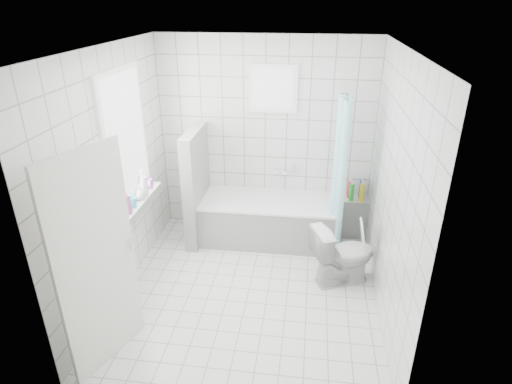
# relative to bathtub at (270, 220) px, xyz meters

# --- Properties ---
(ground) EXTENTS (3.00, 3.00, 0.00)m
(ground) POSITION_rel_bathtub_xyz_m (-0.11, -1.12, -0.29)
(ground) COLOR white
(ground) RESTS_ON ground
(ceiling) EXTENTS (3.00, 3.00, 0.00)m
(ceiling) POSITION_rel_bathtub_xyz_m (-0.11, -1.12, 2.31)
(ceiling) COLOR white
(ceiling) RESTS_ON ground
(wall_back) EXTENTS (2.80, 0.02, 2.60)m
(wall_back) POSITION_rel_bathtub_xyz_m (-0.11, 0.38, 1.01)
(wall_back) COLOR white
(wall_back) RESTS_ON ground
(wall_front) EXTENTS (2.80, 0.02, 2.60)m
(wall_front) POSITION_rel_bathtub_xyz_m (-0.11, -2.62, 1.01)
(wall_front) COLOR white
(wall_front) RESTS_ON ground
(wall_left) EXTENTS (0.02, 3.00, 2.60)m
(wall_left) POSITION_rel_bathtub_xyz_m (-1.51, -1.12, 1.01)
(wall_left) COLOR white
(wall_left) RESTS_ON ground
(wall_right) EXTENTS (0.02, 3.00, 2.60)m
(wall_right) POSITION_rel_bathtub_xyz_m (1.29, -1.12, 1.01)
(wall_right) COLOR white
(wall_right) RESTS_ON ground
(window_left) EXTENTS (0.01, 0.90, 1.40)m
(window_left) POSITION_rel_bathtub_xyz_m (-1.47, -0.82, 1.31)
(window_left) COLOR white
(window_left) RESTS_ON wall_left
(window_back) EXTENTS (0.50, 0.01, 0.50)m
(window_back) POSITION_rel_bathtub_xyz_m (-0.01, 0.33, 1.66)
(window_back) COLOR white
(window_back) RESTS_ON wall_back
(window_sill) EXTENTS (0.18, 1.02, 0.08)m
(window_sill) POSITION_rel_bathtub_xyz_m (-1.42, -0.82, 0.57)
(window_sill) COLOR white
(window_sill) RESTS_ON wall_left
(door) EXTENTS (0.32, 0.76, 2.00)m
(door) POSITION_rel_bathtub_xyz_m (-1.22, -2.23, 0.71)
(door) COLOR silver
(door) RESTS_ON ground
(bathtub) EXTENTS (1.79, 0.77, 0.58)m
(bathtub) POSITION_rel_bathtub_xyz_m (0.00, 0.00, 0.00)
(bathtub) COLOR white
(bathtub) RESTS_ON ground
(partition_wall) EXTENTS (0.15, 0.85, 1.50)m
(partition_wall) POSITION_rel_bathtub_xyz_m (-0.96, -0.05, 0.46)
(partition_wall) COLOR white
(partition_wall) RESTS_ON ground
(tiled_ledge) EXTENTS (0.40, 0.24, 0.55)m
(tiled_ledge) POSITION_rel_bathtub_xyz_m (1.10, 0.25, -0.02)
(tiled_ledge) COLOR white
(tiled_ledge) RESTS_ON ground
(toilet) EXTENTS (0.81, 0.65, 0.72)m
(toilet) POSITION_rel_bathtub_xyz_m (0.92, -0.83, 0.07)
(toilet) COLOR silver
(toilet) RESTS_ON ground
(curtain_rod) EXTENTS (0.02, 0.80, 0.02)m
(curtain_rod) POSITION_rel_bathtub_xyz_m (0.84, -0.02, 1.71)
(curtain_rod) COLOR silver
(curtain_rod) RESTS_ON wall_back
(shower_curtain) EXTENTS (0.14, 0.48, 1.78)m
(shower_curtain) POSITION_rel_bathtub_xyz_m (0.84, -0.16, 0.81)
(shower_curtain) COLOR #4EE5E6
(shower_curtain) RESTS_ON curtain_rod
(tub_faucet) EXTENTS (0.18, 0.06, 0.06)m
(tub_faucet) POSITION_rel_bathtub_xyz_m (0.10, 0.33, 0.56)
(tub_faucet) COLOR silver
(tub_faucet) RESTS_ON wall_back
(sill_bottles) EXTENTS (0.16, 0.78, 0.31)m
(sill_bottles) POSITION_rel_bathtub_xyz_m (-1.41, -0.87, 0.73)
(sill_bottles) COLOR #C261BC
(sill_bottles) RESTS_ON window_sill
(ledge_bottles) EXTENTS (0.21, 0.17, 0.26)m
(ledge_bottles) POSITION_rel_bathtub_xyz_m (1.12, 0.23, 0.38)
(ledge_bottles) COLOR green
(ledge_bottles) RESTS_ON tiled_ledge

